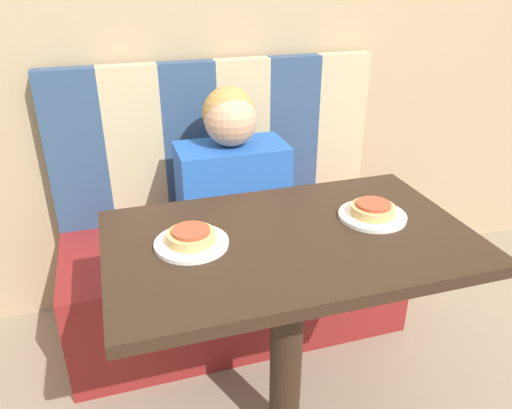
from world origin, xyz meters
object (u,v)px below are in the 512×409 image
object	(u,v)px
plate_right	(372,216)
pizza_right	(373,209)
pizza_left	(191,236)
person	(232,171)
plate_left	(192,243)

from	to	relation	value
plate_right	pizza_right	xyz separation A→B (m)	(-0.00, -0.00, 0.02)
plate_right	pizza_left	distance (m)	0.53
pizza_left	person	bearing A→B (deg)	66.38
person	pizza_left	distance (m)	0.67
plate_right	pizza_right	bearing A→B (deg)	-176.42
pizza_left	plate_left	bearing A→B (deg)	176.42
person	plate_right	bearing A→B (deg)	-66.38
plate_left	pizza_right	size ratio (longest dim) A/B	1.54
person	plate_left	xyz separation A→B (m)	(-0.27, -0.61, 0.06)
person	plate_left	world-z (taller)	person
pizza_right	pizza_left	bearing A→B (deg)	180.00
plate_right	pizza_right	size ratio (longest dim) A/B	1.54
plate_left	plate_right	distance (m)	0.53
plate_left	plate_right	bearing A→B (deg)	0.00
person	plate_right	world-z (taller)	person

